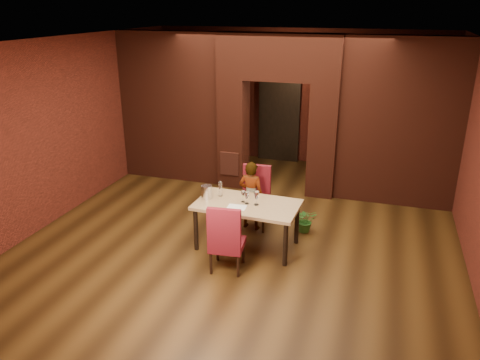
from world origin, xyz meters
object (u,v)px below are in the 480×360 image
(wine_glass_a, at_px, (243,197))
(water_bottle, at_px, (220,188))
(dining_table, at_px, (247,225))
(chair_near, at_px, (227,236))
(wine_glass_b, at_px, (247,198))
(chair_far, at_px, (254,198))
(potted_plant, at_px, (305,220))
(person_seated, at_px, (251,195))
(wine_glass_c, at_px, (256,198))
(wine_bucket, at_px, (207,192))

(wine_glass_a, distance_m, water_bottle, 0.45)
(dining_table, relative_size, chair_near, 1.53)
(dining_table, distance_m, wine_glass_b, 0.48)
(chair_near, bearing_deg, chair_far, -95.97)
(chair_near, relative_size, potted_plant, 2.50)
(person_seated, relative_size, wine_glass_c, 5.54)
(dining_table, height_order, water_bottle, water_bottle)
(chair_far, distance_m, water_bottle, 0.79)
(wine_glass_c, xyz_separation_m, water_bottle, (-0.66, 0.18, 0.02))
(person_seated, xyz_separation_m, potted_plant, (0.94, 0.14, -0.40))
(wine_glass_b, distance_m, wine_bucket, 0.68)
(chair_far, distance_m, wine_glass_a, 0.77)
(chair_near, height_order, wine_glass_c, chair_near)
(person_seated, bearing_deg, chair_near, 98.14)
(wine_glass_b, bearing_deg, wine_glass_c, 0.18)
(chair_far, bearing_deg, wine_glass_b, -87.11)
(wine_glass_a, bearing_deg, wine_glass_b, -33.16)
(chair_far, relative_size, wine_glass_a, 5.94)
(chair_near, height_order, wine_glass_a, chair_near)
(chair_near, distance_m, wine_glass_c, 0.84)
(dining_table, relative_size, wine_glass_b, 8.22)
(chair_far, distance_m, chair_near, 1.48)
(wine_glass_c, bearing_deg, wine_bucket, 179.50)
(wine_glass_b, distance_m, potted_plant, 1.33)
(dining_table, bearing_deg, wine_glass_c, -1.63)
(wine_glass_a, distance_m, wine_bucket, 0.61)
(person_seated, xyz_separation_m, wine_glass_a, (0.05, -0.63, 0.24))
(chair_near, height_order, potted_plant, chair_near)
(person_seated, xyz_separation_m, wine_bucket, (-0.56, -0.67, 0.26))
(dining_table, xyz_separation_m, wine_glass_c, (0.15, -0.01, 0.49))
(wine_glass_a, height_order, wine_bucket, wine_bucket)
(dining_table, xyz_separation_m, wine_bucket, (-0.69, -0.00, 0.49))
(wine_glass_b, bearing_deg, person_seated, 100.40)
(wine_bucket, relative_size, potted_plant, 0.52)
(chair_near, height_order, wine_glass_b, chair_near)
(chair_near, xyz_separation_m, wine_glass_b, (0.08, 0.73, 0.33))
(water_bottle, relative_size, potted_plant, 0.61)
(dining_table, relative_size, chair_far, 1.50)
(wine_glass_c, height_order, wine_bucket, same)
(wine_glass_c, relative_size, wine_bucket, 1.00)
(chair_near, relative_size, wine_bucket, 4.81)
(wine_glass_b, bearing_deg, wine_bucket, 179.35)
(person_seated, height_order, potted_plant, person_seated)
(dining_table, relative_size, wine_glass_c, 7.33)
(water_bottle, distance_m, potted_plant, 1.62)
(chair_far, xyz_separation_m, wine_glass_c, (0.24, -0.75, 0.33))
(dining_table, xyz_separation_m, wine_glass_a, (-0.08, 0.04, 0.47))
(person_seated, bearing_deg, chair_far, -112.65)
(chair_near, distance_m, wine_glass_a, 0.84)
(dining_table, relative_size, water_bottle, 6.22)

